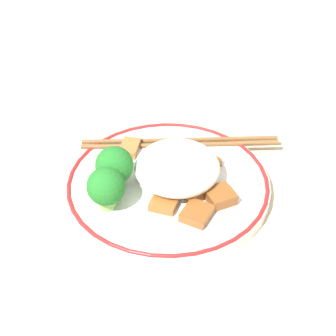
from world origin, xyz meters
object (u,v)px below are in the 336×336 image
object	(u,v)px
plate	(168,185)
chopsticks	(180,142)
broccoli_back_left	(114,166)
broccoli_back_center	(106,187)

from	to	relation	value
plate	chopsticks	xyz separation A→B (m)	(0.06, -0.03, 0.01)
broccoli_back_left	chopsticks	distance (m)	0.11
plate	chopsticks	distance (m)	0.07
plate	chopsticks	bearing A→B (deg)	-25.89
broccoli_back_center	chopsticks	distance (m)	0.14
broccoli_back_center	chopsticks	xyz separation A→B (m)	(0.09, -0.10, -0.02)
chopsticks	plate	bearing A→B (deg)	154.11
plate	chopsticks	world-z (taller)	chopsticks
chopsticks	broccoli_back_left	bearing A→B (deg)	122.04
plate	broccoli_back_left	xyz separation A→B (m)	(0.01, 0.06, 0.03)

